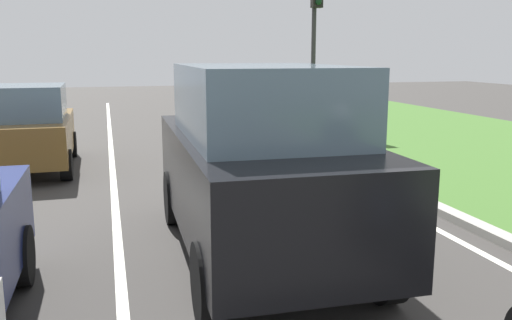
{
  "coord_description": "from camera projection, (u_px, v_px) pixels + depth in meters",
  "views": [
    {
      "loc": [
        -0.75,
        2.16,
        2.41
      ],
      "look_at": [
        0.88,
        8.11,
        1.2
      ],
      "focal_mm": 38.24,
      "sensor_mm": 36.0,
      "label": 1
    }
  ],
  "objects": [
    {
      "name": "ground_plane",
      "position": [
        145.0,
        166.0,
        11.86
      ],
      "size": [
        60.0,
        60.0,
        0.0
      ],
      "primitive_type": "plane",
      "color": "#383533"
    },
    {
      "name": "lane_line_center",
      "position": [
        112.0,
        168.0,
        11.68
      ],
      "size": [
        0.12,
        32.0,
        0.01
      ],
      "primitive_type": "cube",
      "color": "silver",
      "rests_on": "ground"
    },
    {
      "name": "lane_line_right_edge",
      "position": [
        301.0,
        158.0,
        12.79
      ],
      "size": [
        0.12,
        32.0,
        0.01
      ],
      "primitive_type": "cube",
      "color": "silver",
      "rests_on": "ground"
    },
    {
      "name": "grass_verge_right",
      "position": [
        480.0,
        147.0,
        14.06
      ],
      "size": [
        9.0,
        48.0,
        0.06
      ],
      "primitive_type": "cube",
      "color": "#3D6628",
      "rests_on": "ground"
    },
    {
      "name": "curb_right",
      "position": [
        321.0,
        154.0,
        12.91
      ],
      "size": [
        0.24,
        48.0,
        0.12
      ],
      "primitive_type": "cube",
      "color": "#9E9B93",
      "rests_on": "ground"
    },
    {
      "name": "car_suv_ahead",
      "position": [
        260.0,
        161.0,
        6.37
      ],
      "size": [
        2.05,
        4.54,
        2.28
      ],
      "rotation": [
        0.0,
        0.0,
        -0.02
      ],
      "color": "black",
      "rests_on": "ground"
    },
    {
      "name": "car_hatchback_far",
      "position": [
        29.0,
        128.0,
        11.28
      ],
      "size": [
        1.78,
        3.73,
        1.78
      ],
      "rotation": [
        0.0,
        0.0,
        0.02
      ],
      "color": "brown",
      "rests_on": "ground"
    },
    {
      "name": "traffic_light_near_right",
      "position": [
        315.0,
        24.0,
        16.54
      ],
      "size": [
        0.32,
        0.5,
        4.76
      ],
      "color": "#2D2D2D",
      "rests_on": "ground"
    }
  ]
}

